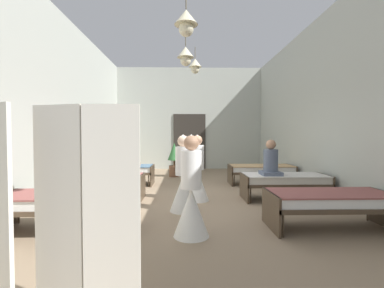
% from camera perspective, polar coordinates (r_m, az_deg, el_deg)
% --- Properties ---
extents(ground_plane, '(6.89, 11.89, 0.10)m').
position_cam_1_polar(ground_plane, '(6.18, 0.26, -12.35)').
color(ground_plane, '#8C755B').
extents(room_shell, '(6.69, 11.49, 4.43)m').
position_cam_1_polar(room_shell, '(7.36, -0.04, 7.75)').
color(room_shell, '#B2B7AD').
rests_on(room_shell, ground).
extents(bed_left_row_0, '(1.90, 0.84, 0.57)m').
position_cam_1_polar(bed_left_row_0, '(4.64, -26.36, -11.17)').
color(bed_left_row_0, '#473828').
rests_on(bed_left_row_0, ground).
extents(bed_right_row_0, '(1.90, 0.84, 0.57)m').
position_cam_1_polar(bed_right_row_0, '(4.79, 27.43, -10.76)').
color(bed_right_row_0, '#473828').
rests_on(bed_right_row_0, ground).
extents(bed_left_row_1, '(1.90, 0.84, 0.57)m').
position_cam_1_polar(bed_left_row_1, '(6.38, -19.08, -7.54)').
color(bed_left_row_1, '#473828').
rests_on(bed_left_row_1, ground).
extents(bed_right_row_1, '(1.90, 0.84, 0.57)m').
position_cam_1_polar(bed_right_row_1, '(6.49, 19.25, -7.37)').
color(bed_right_row_1, '#473828').
rests_on(bed_right_row_1, ground).
extents(bed_left_row_2, '(1.90, 0.84, 0.57)m').
position_cam_1_polar(bed_left_row_2, '(8.19, -15.03, -5.43)').
color(bed_left_row_2, '#473828').
rests_on(bed_left_row_2, ground).
extents(bed_right_row_2, '(1.90, 0.84, 0.57)m').
position_cam_1_polar(bed_right_row_2, '(8.28, 14.58, -5.34)').
color(bed_right_row_2, '#473828').
rests_on(bed_right_row_2, ground).
extents(nurse_near_aisle, '(0.52, 0.52, 1.49)m').
position_cam_1_polar(nurse_near_aisle, '(6.01, 1.17, -7.13)').
color(nurse_near_aisle, white).
rests_on(nurse_near_aisle, ground).
extents(nurse_mid_aisle, '(0.52, 0.52, 1.49)m').
position_cam_1_polar(nurse_mid_aisle, '(5.19, -1.91, -8.57)').
color(nurse_mid_aisle, white).
rests_on(nurse_mid_aisle, ground).
extents(nurse_far_aisle, '(0.52, 0.52, 1.49)m').
position_cam_1_polar(nurse_far_aisle, '(3.93, -0.16, -11.97)').
color(nurse_far_aisle, white).
rests_on(nurse_far_aisle, ground).
extents(patient_seated_primary, '(0.44, 0.44, 0.80)m').
position_cam_1_polar(patient_seated_primary, '(7.99, -12.75, -2.49)').
color(patient_seated_primary, gray).
rests_on(patient_seated_primary, bed_left_row_2).
extents(patient_seated_secondary, '(0.44, 0.44, 0.80)m').
position_cam_1_polar(patient_seated_secondary, '(6.24, 16.55, -3.73)').
color(patient_seated_secondary, '#515B70').
rests_on(patient_seated_secondary, bed_right_row_1).
extents(potted_plant, '(0.46, 0.46, 1.21)m').
position_cam_1_polar(potted_plant, '(9.46, -3.85, -2.85)').
color(potted_plant, brown).
rests_on(potted_plant, ground).
extents(privacy_screen, '(1.23, 0.26, 1.70)m').
position_cam_1_polar(privacy_screen, '(2.30, -27.16, -13.97)').
color(privacy_screen, silver).
rests_on(privacy_screen, ground).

